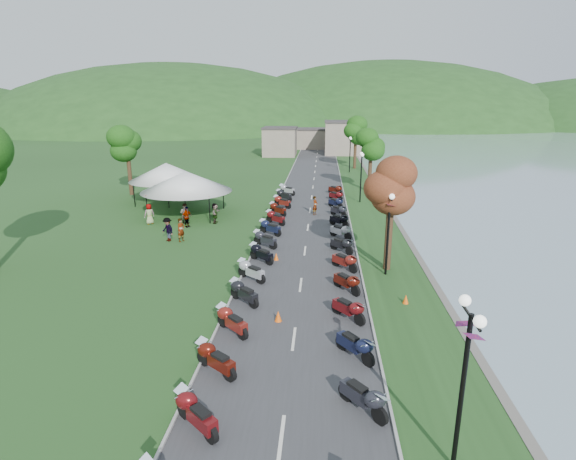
{
  "coord_description": "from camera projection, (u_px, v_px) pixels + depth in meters",
  "views": [
    {
      "loc": [
        1.09,
        -7.52,
        10.05
      ],
      "look_at": [
        -1.23,
        22.67,
        1.3
      ],
      "focal_mm": 28.0,
      "sensor_mm": 36.0,
      "label": 1
    }
  ],
  "objects": [
    {
      "name": "pedestrian_c",
      "position": [
        169.0,
        241.0,
        33.37
      ],
      "size": [
        1.22,
        1.06,
        1.79
      ],
      "primitive_type": "imported",
      "rotation": [
        0.0,
        0.0,
        5.66
      ],
      "color": "slate",
      "rests_on": "ground"
    },
    {
      "name": "tree_lakeside",
      "position": [
        390.0,
        207.0,
        26.71
      ],
      "size": [
        2.84,
        2.84,
        7.88
      ],
      "primitive_type": null,
      "color": "#215D15",
      "rests_on": "ground"
    },
    {
      "name": "vendor_tent_side",
      "position": [
        167.0,
        183.0,
        45.77
      ],
      "size": [
        5.04,
        5.04,
        4.0
      ],
      "primitive_type": null,
      "color": "silver",
      "rests_on": "ground"
    },
    {
      "name": "hills_backdrop",
      "position": [
        321.0,
        124.0,
        201.65
      ],
      "size": [
        360.0,
        120.0,
        76.0
      ],
      "primitive_type": null,
      "color": "#285621",
      "rests_on": "ground"
    },
    {
      "name": "moto_row_right",
      "position": [
        341.0,
        238.0,
        32.32
      ],
      "size": [
        2.6,
        38.71,
        1.1
      ],
      "primitive_type": null,
      "color": "#331411",
      "rests_on": "ground"
    },
    {
      "name": "moto_row_left",
      "position": [
        260.0,
        254.0,
        28.84
      ],
      "size": [
        2.6,
        45.52,
        1.1
      ],
      "primitive_type": null,
      "color": "#331411",
      "rests_on": "ground"
    },
    {
      "name": "pedestrian_a",
      "position": [
        182.0,
        241.0,
        33.28
      ],
      "size": [
        0.72,
        0.79,
        1.76
      ],
      "primitive_type": "imported",
      "rotation": [
        0.0,
        0.0,
        1.06
      ],
      "color": "slate",
      "rests_on": "ground"
    },
    {
      "name": "vendor_tent_main",
      "position": [
        187.0,
        193.0,
        40.42
      ],
      "size": [
        5.42,
        5.42,
        4.0
      ],
      "primitive_type": null,
      "color": "silver",
      "rests_on": "ground"
    },
    {
      "name": "pedestrian_b",
      "position": [
        185.0,
        223.0,
        38.24
      ],
      "size": [
        0.91,
        0.61,
        1.72
      ],
      "primitive_type": "imported",
      "rotation": [
        0.0,
        0.0,
        2.95
      ],
      "color": "slate",
      "rests_on": "ground"
    },
    {
      "name": "streetlamp_near",
      "position": [
        462.0,
        391.0,
        12.1
      ],
      "size": [
        1.4,
        1.4,
        5.0
      ],
      "primitive_type": null,
      "color": "black",
      "rests_on": "ground"
    },
    {
      "name": "far_building",
      "position": [
        308.0,
        139.0,
        90.94
      ],
      "size": [
        18.0,
        16.0,
        5.0
      ],
      "primitive_type": "cube",
      "color": "gray",
      "rests_on": "ground"
    },
    {
      "name": "traffic_cone_near",
      "position": [
        278.0,
        316.0,
        21.14
      ],
      "size": [
        0.35,
        0.35,
        0.54
      ],
      "primitive_type": "cone",
      "color": "#F2590C",
      "rests_on": "ground"
    },
    {
      "name": "road",
      "position": [
        312.0,
        197.0,
        48.38
      ],
      "size": [
        7.0,
        120.0,
        0.02
      ],
      "primitive_type": "cube",
      "color": "#3A3A3D",
      "rests_on": "ground"
    }
  ]
}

